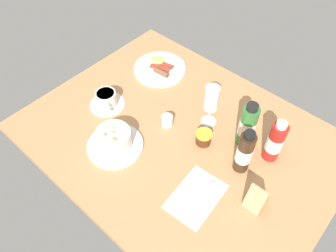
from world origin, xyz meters
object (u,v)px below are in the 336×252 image
porridge_bowl (114,140)px  sauce_bottle_red (275,142)px  creamer_jug (167,121)px  jam_jar (204,138)px  wine_glass (211,100)px  breakfast_plate (160,68)px  cutlery_setting (197,195)px  sauce_bottle_brown (244,152)px  sauce_bottle_green (247,126)px  coffee_cup (107,100)px  menu_card (257,197)px

porridge_bowl → sauce_bottle_red: size_ratio=1.14×
creamer_jug → sauce_bottle_red: sauce_bottle_red is taller
porridge_bowl → jam_jar: 31.42cm
wine_glass → breakfast_plate: 36.85cm
creamer_jug → breakfast_plate: (-23.46, 21.25, -1.30)cm
cutlery_setting → wine_glass: size_ratio=1.18×
cutlery_setting → sauce_bottle_brown: 20.41cm
cutlery_setting → breakfast_plate: 62.53cm
porridge_bowl → jam_jar: porridge_bowl is taller
sauce_bottle_green → breakfast_plate: sauce_bottle_green is taller
creamer_jug → sauce_bottle_brown: size_ratio=0.29×
cutlery_setting → coffee_cup: bearing=171.5°
wine_glass → breakfast_plate: size_ratio=0.76×
sauce_bottle_brown → breakfast_plate: size_ratio=0.81×
porridge_bowl → coffee_cup: (-17.64, 11.82, -0.79)cm
menu_card → creamer_jug: bearing=171.9°
jam_jar → menu_card: 28.22cm
porridge_bowl → sauce_bottle_green: bearing=44.9°
creamer_jug → jam_jar: 15.35cm
sauce_bottle_brown → sauce_bottle_red: 11.71cm
porridge_bowl → sauce_bottle_red: (42.90, 32.94, 4.45)cm
wine_glass → jam_jar: (4.60, -9.23, -8.88)cm
sauce_bottle_brown → menu_card: (10.99, -8.42, -3.77)cm
sauce_bottle_green → porridge_bowl: bearing=-135.1°
cutlery_setting → sauce_bottle_brown: size_ratio=1.10×
coffee_cup → porridge_bowl: bearing=-33.8°
coffee_cup → wine_glass: (35.06, 19.80, 8.56)cm
creamer_jug → sauce_bottle_red: (36.03, 13.00, 5.86)cm
coffee_cup → menu_card: menu_card is taller
coffee_cup → sauce_bottle_brown: sauce_bottle_brown is taller
sauce_bottle_red → menu_card: sauce_bottle_red is taller
porridge_bowl → sauce_bottle_green: sauce_bottle_green is taller
porridge_bowl → breakfast_plate: porridge_bowl is taller
porridge_bowl → sauce_bottle_green: 46.12cm
wine_glass → sauce_bottle_brown: (20.46, -9.26, -2.99)cm
cutlery_setting → sauce_bottle_red: (9.13, 28.82, 7.86)cm
sauce_bottle_brown → menu_card: sauce_bottle_brown is taller
cutlery_setting → jam_jar: bearing=122.7°
breakfast_plate → menu_card: menu_card is taller
wine_glass → menu_card: size_ratio=1.83×
sauce_bottle_red → menu_card: bearing=-72.5°
porridge_bowl → breakfast_plate: bearing=111.9°
coffee_cup → sauce_bottle_brown: (55.52, 10.54, 5.57)cm
wine_glass → sauce_bottle_green: bearing=2.9°
porridge_bowl → breakfast_plate: size_ratio=0.88×
sauce_bottle_brown → sauce_bottle_green: bearing=118.4°
porridge_bowl → jam_jar: bearing=45.5°
cutlery_setting → creamer_jug: bearing=149.5°
porridge_bowl → sauce_bottle_red: 54.27cm
jam_jar → menu_card: size_ratio=0.62×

